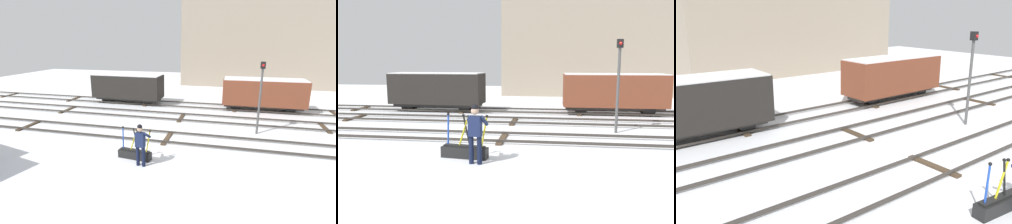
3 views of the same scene
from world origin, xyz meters
The scene contains 10 objects.
ground_plane centered at (0.00, 0.00, 0.00)m, with size 60.00×60.00×0.00m, color white.
track_main_line centered at (0.00, 0.00, 0.11)m, with size 44.00×1.94×0.18m.
track_siding_near centered at (0.00, 3.89, 0.11)m, with size 44.00×1.94×0.18m.
track_siding_far centered at (0.00, 7.32, 0.11)m, with size 44.00×1.94×0.18m.
switch_lever_frame centered at (-0.82, -2.65, 0.25)m, with size 1.58×0.54×1.45m.
rail_worker centered at (-0.33, -3.21, 1.04)m, with size 0.59×0.72×1.83m.
signal_post centered at (4.73, 1.97, 2.45)m, with size 0.24×0.32×4.02m.
apartment_building centered at (6.13, 19.98, 6.62)m, with size 17.93×5.77×13.22m.
freight_car_back_track centered at (5.53, 7.32, 1.38)m, with size 5.86×2.03×2.41m.
freight_car_mid_siding centered at (-5.24, 7.32, 1.39)m, with size 5.83×2.17×2.42m.
Camera 1 is at (3.10, -12.34, 5.03)m, focal length 27.05 mm.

